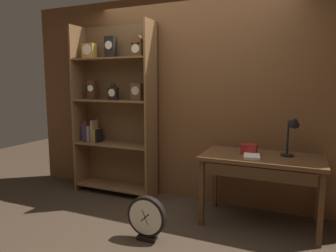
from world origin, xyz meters
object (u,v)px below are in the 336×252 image
workbench (261,165)px  toolbox_small (249,149)px  bookshelf (114,108)px  round_clock_large (147,218)px  open_repair_manual (252,156)px  desk_lamp (293,129)px

workbench → toolbox_small: bearing=154.5°
workbench → toolbox_small: 0.21m
bookshelf → workbench: size_ratio=1.84×
round_clock_large → open_repair_manual: bearing=38.1°
bookshelf → desk_lamp: bearing=-4.2°
open_repair_manual → workbench: bearing=36.5°
bookshelf → open_repair_manual: (1.88, -0.34, -0.41)m
toolbox_small → round_clock_large: size_ratio=0.37×
bookshelf → round_clock_large: (1.01, -1.02, -0.95)m
open_repair_manual → bookshelf: bearing=160.3°
bookshelf → toolbox_small: size_ratio=13.97×
toolbox_small → desk_lamp: bearing=2.5°
toolbox_small → open_repair_manual: size_ratio=0.74×
workbench → desk_lamp: size_ratio=2.75×
workbench → round_clock_large: 1.30m
desk_lamp → open_repair_manual: desk_lamp is taller
bookshelf → open_repair_manual: size_ratio=10.34×
workbench → round_clock_large: workbench is taller
desk_lamp → open_repair_manual: size_ratio=2.04×
toolbox_small → open_repair_manual: bearing=-70.9°
workbench → round_clock_large: (-0.95, -0.77, -0.44)m
desk_lamp → round_clock_large: size_ratio=1.03×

